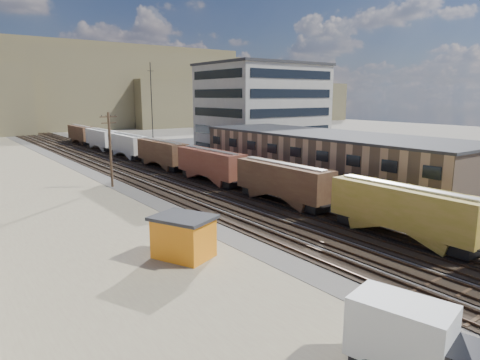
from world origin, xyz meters
TOP-DOWN VIEW (x-y plane):
  - ground at (0.00, 0.00)m, footprint 300.00×300.00m
  - ballast_bed at (0.00, 50.00)m, footprint 18.00×200.00m
  - dirt_yard at (-20.00, 40.00)m, footprint 24.00×180.00m
  - asphalt_lot at (22.00, 35.00)m, footprint 26.00×120.00m
  - rail_tracks at (-0.55, 50.00)m, footprint 11.40×200.00m
  - freight_train at (3.80, 44.34)m, footprint 3.00×119.74m
  - warehouse at (14.98, 25.00)m, footprint 12.40×40.40m
  - office_tower at (27.95, 54.95)m, footprint 22.60×18.60m
  - utility_pole_north at (-8.50, 42.00)m, footprint 2.20×0.32m
  - radio_mast at (6.00, 60.00)m, footprint 1.20×0.16m
  - hills_north at (0.17, 167.92)m, footprint 265.00×80.00m
  - box_truck at (-12.16, -4.86)m, footprint 3.81×6.83m
  - maintenance_shed at (-13.18, 13.81)m, footprint 4.95×5.46m
  - parked_car_blue at (24.13, 41.01)m, footprint 6.27×6.27m
  - parked_car_far at (29.81, 48.33)m, footprint 2.36×4.22m

SIDE VIEW (x-z plane):
  - ground at x=0.00m, z-range 0.00..0.00m
  - dirt_yard at x=-20.00m, z-range 0.00..0.03m
  - asphalt_lot at x=22.00m, z-range 0.00..0.04m
  - ballast_bed at x=0.00m, z-range 0.00..0.06m
  - rail_tracks at x=-0.55m, z-range -0.01..0.23m
  - parked_car_far at x=29.81m, z-range 0.00..1.36m
  - parked_car_blue at x=24.13m, z-range 0.00..1.69m
  - maintenance_shed at x=-13.18m, z-range 0.04..3.30m
  - box_truck at x=-12.16m, z-range 0.03..3.47m
  - freight_train at x=3.80m, z-range 0.56..5.02m
  - warehouse at x=14.98m, z-range 0.03..7.28m
  - utility_pole_north at x=-8.50m, z-range 0.30..10.30m
  - radio_mast at x=6.00m, z-range 0.12..18.12m
  - office_tower at x=27.95m, z-range 0.04..18.49m
  - hills_north at x=0.17m, z-range -1.90..30.10m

